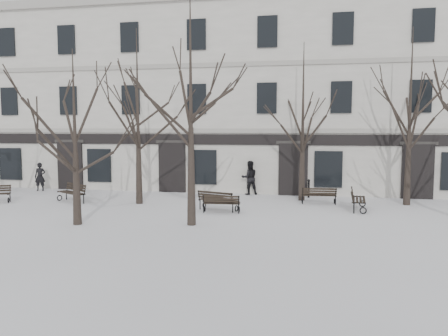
% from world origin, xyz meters
% --- Properties ---
extents(ground, '(100.00, 100.00, 0.00)m').
position_xyz_m(ground, '(0.00, 0.00, 0.00)').
color(ground, white).
rests_on(ground, ground).
extents(building, '(40.40, 10.20, 11.40)m').
position_xyz_m(building, '(0.00, 12.96, 5.52)').
color(building, silver).
rests_on(building, ground).
extents(tree_1, '(4.70, 4.70, 6.72)m').
position_xyz_m(tree_1, '(-4.54, -1.08, 4.20)').
color(tree_1, black).
rests_on(tree_1, ground).
extents(tree_2, '(6.28, 6.28, 8.97)m').
position_xyz_m(tree_2, '(-0.14, -0.34, 5.61)').
color(tree_2, black).
rests_on(tree_2, ground).
extents(tree_4, '(5.98, 5.98, 8.54)m').
position_xyz_m(tree_4, '(-3.94, 3.84, 5.34)').
color(tree_4, black).
rests_on(tree_4, ground).
extents(tree_5, '(5.65, 5.65, 8.08)m').
position_xyz_m(tree_5, '(3.99, 6.33, 5.05)').
color(tree_5, black).
rests_on(tree_5, ground).
extents(tree_6, '(5.97, 5.97, 8.52)m').
position_xyz_m(tree_6, '(9.06, 5.90, 5.33)').
color(tree_6, black).
rests_on(tree_6, ground).
extents(bench_1, '(1.91, 1.21, 0.91)m').
position_xyz_m(bench_1, '(0.25, 2.72, 0.50)').
color(bench_1, black).
rests_on(bench_1, ground).
extents(bench_2, '(1.68, 0.72, 0.82)m').
position_xyz_m(bench_2, '(0.54, 2.22, 0.45)').
color(bench_2, black).
rests_on(bench_2, ground).
extents(bench_3, '(1.91, 1.55, 0.94)m').
position_xyz_m(bench_3, '(-7.45, 3.65, 0.51)').
color(bench_3, black).
rests_on(bench_3, ground).
extents(bench_4, '(1.72, 0.73, 0.84)m').
position_xyz_m(bench_4, '(4.84, 5.29, 0.46)').
color(bench_4, black).
rests_on(bench_4, ground).
extents(bench_5, '(0.90, 1.99, 0.97)m').
position_xyz_m(bench_5, '(6.51, 4.07, 0.53)').
color(bench_5, black).
rests_on(bench_5, ground).
extents(bollard_a, '(0.13, 0.13, 0.98)m').
position_xyz_m(bollard_a, '(-1.89, 6.33, 0.52)').
color(bollard_a, black).
rests_on(bollard_a, ground).
extents(bollard_b, '(0.13, 0.13, 1.00)m').
position_xyz_m(bollard_b, '(4.36, 7.30, 0.54)').
color(bollard_b, black).
rests_on(bollard_b, ground).
extents(pedestrian_a, '(0.71, 0.57, 1.70)m').
position_xyz_m(pedestrian_a, '(-11.43, 6.96, 0.00)').
color(pedestrian_a, black).
rests_on(pedestrian_a, ground).
extents(pedestrian_b, '(1.12, 1.01, 1.91)m').
position_xyz_m(pedestrian_b, '(1.08, 7.79, 0.00)').
color(pedestrian_b, black).
rests_on(pedestrian_b, ground).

